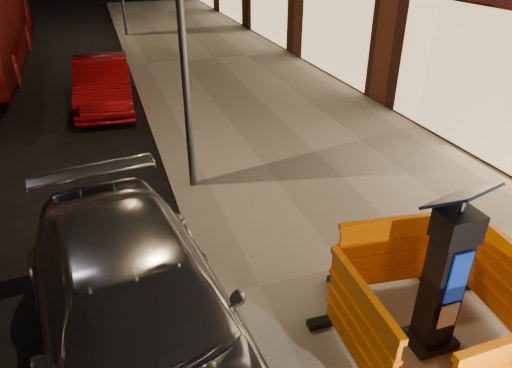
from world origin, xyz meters
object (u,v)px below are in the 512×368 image
object	(u,v)px
parking_kiosk	(445,275)
barrier_back	(388,254)
car_silver	(146,360)
car_red	(107,107)
barrier_kerbside	(359,327)
barrier_bldgside	(507,287)

from	to	relation	value
parking_kiosk	barrier_back	size ratio (longest dim) A/B	1.40
parking_kiosk	car_silver	xyz separation A→B (m)	(-3.06, 0.89, -1.11)
barrier_back	car_red	distance (m)	9.51
parking_kiosk	barrier_kerbside	size ratio (longest dim) A/B	1.40
barrier_kerbside	barrier_bldgside	world-z (taller)	same
barrier_bldgside	car_silver	world-z (taller)	barrier_bldgside
car_silver	car_red	xyz separation A→B (m)	(-0.02, 9.03, 0.00)
car_red	barrier_bldgside	bearing A→B (deg)	-65.63
barrier_back	barrier_bldgside	xyz separation A→B (m)	(0.95, -0.95, 0.00)
barrier_bldgside	car_red	bearing A→B (deg)	28.09
barrier_back	barrier_bldgside	bearing A→B (deg)	-37.98
barrier_back	car_silver	size ratio (longest dim) A/B	0.28
parking_kiosk	barrier_bldgside	xyz separation A→B (m)	(0.95, 0.00, -0.42)
parking_kiosk	barrier_back	distance (m)	1.04
barrier_bldgside	barrier_kerbside	bearing A→B (deg)	96.02
parking_kiosk	barrier_bldgside	world-z (taller)	parking_kiosk
car_silver	car_red	world-z (taller)	car_silver
car_red	barrier_back	bearing A→B (deg)	-68.79
parking_kiosk	car_red	size ratio (longest dim) A/B	0.48
barrier_bldgside	car_red	distance (m)	10.73
car_silver	car_red	distance (m)	9.03
barrier_bldgside	car_red	xyz separation A→B (m)	(-4.02, 9.92, -0.69)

